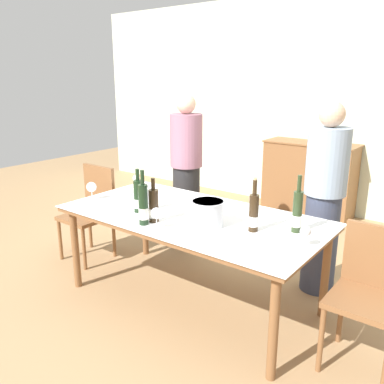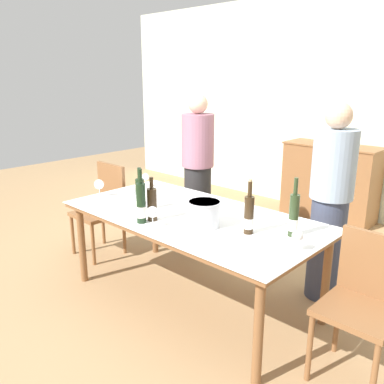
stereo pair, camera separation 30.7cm
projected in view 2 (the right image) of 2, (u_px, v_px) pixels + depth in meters
ground_plane at (192, 299)px, 3.33m from camera, size 12.00×12.00×0.00m
back_wall at (356, 107)px, 5.00m from camera, size 8.00×0.10×2.80m
sideboard_cabinet at (330, 182)px, 5.12m from camera, size 1.17×0.46×0.95m
dining_table at (192, 222)px, 3.14m from camera, size 2.04×1.04×0.74m
ice_bucket at (204, 213)px, 2.85m from camera, size 0.23×0.23×0.18m
wine_bottle_0 at (141, 204)px, 2.92m from camera, size 0.07×0.07×0.40m
wine_bottle_1 at (249, 215)px, 2.72m from camera, size 0.07×0.07×0.38m
wine_bottle_2 at (140, 195)px, 3.19m from camera, size 0.07×0.07×0.34m
wine_bottle_3 at (294, 216)px, 2.67m from camera, size 0.07×0.07×0.40m
wine_bottle_4 at (152, 205)px, 2.97m from camera, size 0.08×0.08×0.33m
wine_glass_0 at (99, 185)px, 3.56m from camera, size 0.09×0.09×0.15m
wine_glass_1 at (133, 192)px, 3.33m from camera, size 0.07×0.07×0.15m
wine_glass_2 at (152, 213)px, 2.83m from camera, size 0.08×0.08×0.15m
wine_glass_3 at (145, 178)px, 3.88m from camera, size 0.07×0.07×0.13m
wine_glass_4 at (297, 237)px, 2.45m from camera, size 0.07×0.07×0.13m
chair_right_end at (365, 297)px, 2.37m from camera, size 0.42×0.42×0.89m
chair_left_end at (104, 204)px, 4.12m from camera, size 0.42×0.42×0.91m
person_host at (198, 173)px, 4.20m from camera, size 0.33×0.33×1.60m
person_guest_left at (330, 205)px, 3.18m from camera, size 0.33×0.33×1.58m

